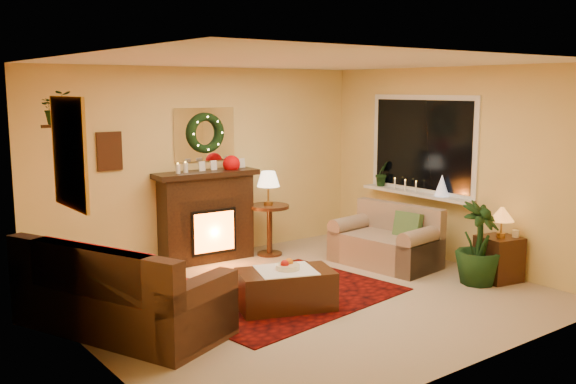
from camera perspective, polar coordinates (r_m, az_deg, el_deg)
floor at (r=7.31m, az=1.67°, el=-9.28°), size 5.00×5.00×0.00m
ceiling at (r=6.94m, az=1.78°, el=11.52°), size 5.00×5.00×0.00m
wall_back at (r=8.86m, az=-7.43°, el=2.53°), size 5.00×5.00×0.00m
wall_front at (r=5.47m, az=16.66°, el=-1.93°), size 5.00×5.00×0.00m
wall_left at (r=5.80m, az=-17.92°, el=-1.36°), size 4.50×4.50×0.00m
wall_right at (r=8.78m, az=14.56°, el=2.25°), size 4.50×4.50×0.00m
area_rug at (r=7.34m, az=-0.62°, el=-9.15°), size 2.73×2.20×0.01m
sofa at (r=6.45m, az=-14.58°, el=-8.12°), size 1.66×2.29×0.90m
red_throw at (r=6.56m, az=-15.63°, el=-7.66°), size 0.86×1.40×0.02m
fireplace at (r=8.74m, az=-7.32°, el=-2.54°), size 1.29×0.48×1.16m
poinsettia at (r=8.77m, az=-5.05°, el=2.50°), size 0.24×0.24×0.24m
mantel_candle_a at (r=8.41m, az=-9.75°, el=1.84°), size 0.06×0.06×0.18m
mantel_candle_b at (r=8.49m, az=-9.09°, el=1.93°), size 0.07×0.07×0.20m
mantel_mirror at (r=8.81m, az=-7.42°, el=5.10°), size 0.92×0.02×0.72m
wreath at (r=8.77m, az=-7.29°, el=5.22°), size 0.55×0.11×0.55m
wall_art at (r=8.24m, az=-15.59°, el=3.51°), size 0.32×0.03×0.48m
gold_mirror at (r=6.03m, az=-18.89°, el=3.30°), size 0.03×0.84×1.00m
hanging_plant at (r=6.77m, az=-19.87°, el=5.71°), size 0.33×0.28×0.36m
loveseat at (r=8.57m, az=8.63°, el=-3.71°), size 0.96×1.45×0.79m
window_frame at (r=9.09m, az=11.85°, el=4.16°), size 0.03×1.86×1.36m
window_glass at (r=9.08m, az=11.79°, el=4.16°), size 0.02×1.70×1.22m
window_sill at (r=9.10m, az=11.28°, el=-0.14°), size 0.22×1.86×0.04m
mini_tree at (r=8.81m, az=13.52°, el=0.60°), size 0.19×0.19×0.28m
sill_plant at (r=9.56m, az=8.36°, el=1.69°), size 0.27×0.22×0.49m
side_table_round at (r=9.00m, az=-1.65°, el=-3.59°), size 0.71×0.71×0.71m
lamp_cream at (r=8.90m, az=-1.76°, el=-0.10°), size 0.32×0.32×0.49m
end_table_square at (r=8.25m, az=18.22°, el=-5.65°), size 0.52×0.52×0.54m
lamp_tiffany at (r=8.10m, az=18.46°, el=-2.48°), size 0.29×0.29×0.42m
coffee_table at (r=6.87m, az=-0.20°, el=-8.68°), size 1.13×0.86×0.42m
fruit_bowl at (r=6.82m, az=-0.03°, el=-6.70°), size 0.26×0.26×0.06m
floor_palm at (r=7.98m, az=16.61°, el=-4.72°), size 1.86×1.86×2.96m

